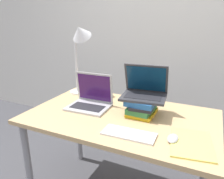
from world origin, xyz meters
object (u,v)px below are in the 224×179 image
Objects in this scene: notepad at (191,143)px; mouse at (173,138)px; laptop_on_books at (144,91)px; wireless_keyboard at (129,134)px; laptop_left at (90,100)px; book_stack at (142,106)px; desk_lamp at (80,41)px.

mouse is at bearing -176.07° from notepad.
laptop_on_books is 1.03× the size of wireless_keyboard.
laptop_left reaches higher than book_stack.
book_stack is (0.40, 0.03, 0.01)m from laptop_left.
laptop_left is 0.50× the size of desk_lamp.
wireless_keyboard is (0.02, -0.34, -0.16)m from laptop_on_books.
laptop_left is 0.52m from desk_lamp.
book_stack is 2.39× the size of mouse.
laptop_on_books is 3.18× the size of mouse.
mouse is (0.24, 0.05, 0.01)m from wireless_keyboard.
book_stack reaches higher than wireless_keyboard.
book_stack is 0.31m from wireless_keyboard.
notepad is (0.10, 0.01, -0.01)m from mouse.
laptop_left is 1.27× the size of book_stack.
mouse reaches higher than notepad.
desk_lamp reaches higher than book_stack.
laptop_on_books is 0.42m from mouse.
book_stack is at bearing 135.07° from mouse.
desk_lamp is (-0.87, 0.44, 0.46)m from mouse.
wireless_keyboard is at bearing -37.61° from desk_lamp.
desk_lamp reaches higher than notepad.
laptop_left is 3.04× the size of mouse.
desk_lamp is (-0.61, 0.15, 0.31)m from laptop_on_books.
laptop_left is 0.71m from mouse.
notepad is 0.54× the size of desk_lamp.
book_stack is 0.76m from desk_lamp.
book_stack reaches higher than mouse.
laptop_on_books reaches higher than laptop_left.
laptop_left is 0.96× the size of laptop_on_books.
desk_lamp reaches higher than mouse.
laptop_left is 0.40m from book_stack.
wireless_keyboard is 0.35m from notepad.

